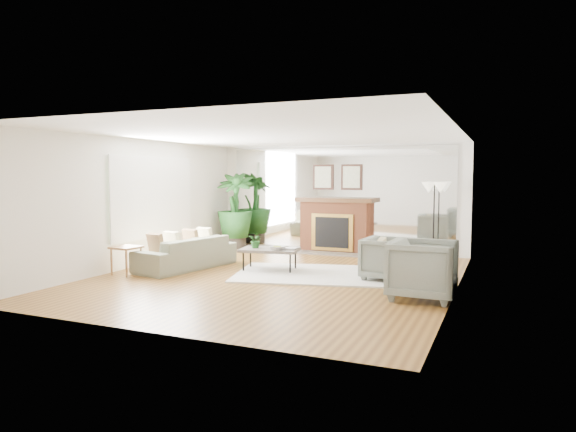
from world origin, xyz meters
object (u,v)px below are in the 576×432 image
at_px(fireplace, 335,224).
at_px(armchair_front, 423,269).
at_px(floor_lamp, 434,194).
at_px(sofa, 186,253).
at_px(potted_ficus, 235,208).
at_px(coffee_table, 270,250).
at_px(side_table, 126,251).
at_px(armchair_back, 388,259).

distance_m(fireplace, armchair_front, 4.69).
xyz_separation_m(armchair_front, floor_lamp, (-0.33, 3.67, 0.97)).
relative_size(sofa, floor_lamp, 1.26).
height_order(sofa, potted_ficus, potted_ficus).
bearing_deg(sofa, coffee_table, 113.87).
height_order(armchair_front, potted_ficus, potted_ficus).
height_order(fireplace, sofa, fireplace).
xyz_separation_m(fireplace, coffee_table, (-0.37, -2.80, -0.27)).
bearing_deg(potted_ficus, coffee_table, -49.50).
distance_m(side_table, floor_lamp, 6.31).
height_order(sofa, side_table, sofa).
bearing_deg(coffee_table, floor_lamp, 44.31).
height_order(armchair_back, armchair_front, armchair_front).
distance_m(armchair_back, floor_lamp, 2.77).
xyz_separation_m(sofa, armchair_front, (4.57, -0.73, 0.13)).
bearing_deg(fireplace, side_table, -122.17).
xyz_separation_m(side_table, floor_lamp, (4.87, 3.90, 0.97)).
relative_size(potted_ficus, floor_lamp, 1.13).
bearing_deg(fireplace, potted_ficus, -171.96).
bearing_deg(fireplace, coffee_table, -97.43).
xyz_separation_m(armchair_back, side_table, (-4.44, -1.37, 0.06)).
relative_size(armchair_back, floor_lamp, 0.49).
bearing_deg(fireplace, armchair_back, -56.18).
bearing_deg(armchair_back, coffee_table, 94.55).
relative_size(armchair_back, armchair_front, 0.86).
height_order(side_table, potted_ficus, potted_ficus).
xyz_separation_m(coffee_table, side_table, (-2.23, -1.33, 0.04)).
height_order(fireplace, armchair_front, fireplace).
xyz_separation_m(sofa, floor_lamp, (4.24, 2.94, 1.10)).
xyz_separation_m(armchair_front, potted_ficus, (-5.06, 3.55, 0.56)).
xyz_separation_m(fireplace, floor_lamp, (2.27, -0.22, 0.75)).
xyz_separation_m(side_table, potted_ficus, (0.14, 3.78, 0.56)).
bearing_deg(side_table, floor_lamp, 38.72).
xyz_separation_m(sofa, side_table, (-0.63, -0.96, 0.13)).
bearing_deg(coffee_table, potted_ficus, 130.50).
bearing_deg(coffee_table, sofa, -167.10).
bearing_deg(potted_ficus, fireplace, 8.04).
distance_m(fireplace, side_table, 4.88).
relative_size(fireplace, side_table, 3.99).
distance_m(coffee_table, side_table, 2.60).
xyz_separation_m(coffee_table, floor_lamp, (2.64, 2.57, 1.01)).
distance_m(sofa, armchair_front, 4.63).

